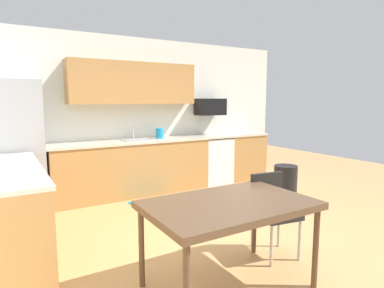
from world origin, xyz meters
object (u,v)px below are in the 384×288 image
object	(u,v)px
dining_table	(229,209)
trash_bin	(285,184)
microwave	(210,107)
kettle	(160,134)
oven_range	(213,159)
chair_near_table	(272,207)
refrigerator	(13,149)

from	to	relation	value
dining_table	trash_bin	size ratio (longest dim) A/B	2.33
microwave	dining_table	world-z (taller)	microwave
kettle	dining_table	bearing A→B (deg)	-105.00
oven_range	chair_near_table	bearing A→B (deg)	-112.77
oven_range	microwave	size ratio (longest dim) A/B	1.69
refrigerator	dining_table	xyz separation A→B (m)	(1.47, -3.02, -0.24)
microwave	kettle	xyz separation A→B (m)	(-1.12, -0.05, -0.46)
trash_bin	kettle	world-z (taller)	kettle
oven_range	dining_table	distance (m)	3.68
microwave	dining_table	size ratio (longest dim) A/B	0.39
refrigerator	oven_range	bearing A→B (deg)	1.34
refrigerator	kettle	distance (m)	2.32
microwave	chair_near_table	size ratio (longest dim) A/B	0.64
dining_table	trash_bin	distance (m)	2.65
refrigerator	oven_range	xyz separation A→B (m)	(3.43, 0.08, -0.49)
oven_range	chair_near_table	world-z (taller)	oven_range
dining_table	oven_range	bearing A→B (deg)	57.66
chair_near_table	kettle	bearing A→B (deg)	88.66
oven_range	microwave	xyz separation A→B (m)	(0.00, 0.10, 1.03)
microwave	chair_near_table	xyz separation A→B (m)	(-1.19, -2.93, -0.98)
dining_table	kettle	xyz separation A→B (m)	(0.84, 3.15, 0.31)
oven_range	dining_table	bearing A→B (deg)	-122.34
microwave	kettle	distance (m)	1.21
trash_bin	refrigerator	bearing A→B (deg)	156.43
oven_range	kettle	bearing A→B (deg)	177.44
refrigerator	kettle	size ratio (longest dim) A/B	9.45
refrigerator	kettle	xyz separation A→B (m)	(2.31, 0.13, 0.08)
refrigerator	trash_bin	bearing A→B (deg)	-23.57
dining_table	chair_near_table	bearing A→B (deg)	19.45
chair_near_table	refrigerator	bearing A→B (deg)	129.24
refrigerator	kettle	world-z (taller)	refrigerator
oven_range	trash_bin	bearing A→B (deg)	-82.07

